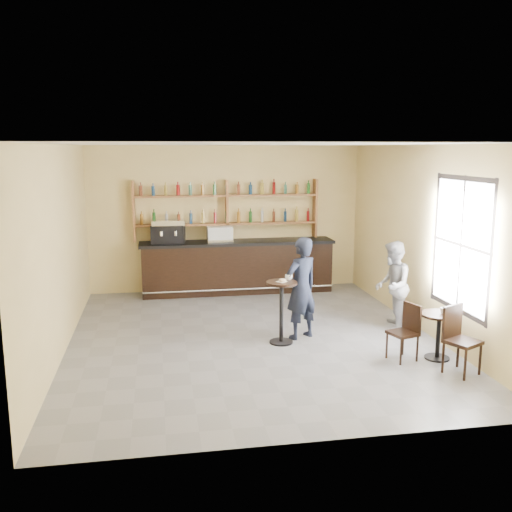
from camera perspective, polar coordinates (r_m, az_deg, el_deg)
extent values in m
plane|color=slate|center=(9.66, -0.35, -8.22)|extent=(7.00, 7.00, 0.00)
plane|color=white|center=(9.14, -0.38, 11.12)|extent=(7.00, 7.00, 0.00)
plane|color=#E5CA82|center=(12.70, -3.00, 3.76)|extent=(7.00, 0.00, 7.00)
plane|color=#E5CA82|center=(5.92, 5.29, -4.38)|extent=(7.00, 0.00, 7.00)
plane|color=#E5CA82|center=(9.26, -19.00, 0.58)|extent=(0.00, 7.00, 7.00)
plane|color=#E5CA82|center=(10.20, 16.51, 1.61)|extent=(0.00, 7.00, 7.00)
plane|color=white|center=(9.13, 19.82, 1.03)|extent=(0.00, 2.00, 2.00)
cube|color=white|center=(9.16, 2.58, -2.57)|extent=(0.20, 0.20, 0.00)
torus|color=#D5954E|center=(9.15, 2.66, -2.45)|extent=(0.12, 0.12, 0.04)
imported|color=white|center=(9.28, 3.30, -2.12)|extent=(0.15, 0.15, 0.09)
imported|color=black|center=(9.48, 4.53, -3.24)|extent=(0.74, 0.65, 1.71)
imported|color=white|center=(8.99, 18.19, -5.21)|extent=(0.10, 0.10, 0.09)
imported|color=gray|center=(10.22, 13.47, -2.90)|extent=(0.86, 0.94, 1.56)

